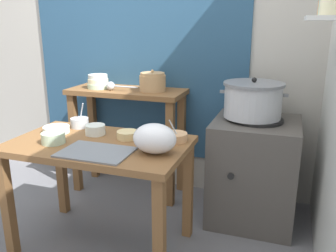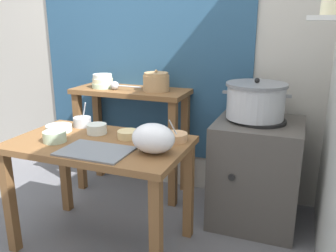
{
  "view_description": "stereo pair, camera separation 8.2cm",
  "coord_description": "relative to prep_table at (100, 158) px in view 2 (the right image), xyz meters",
  "views": [
    {
      "loc": [
        1.09,
        -1.78,
        1.43
      ],
      "look_at": [
        0.42,
        0.18,
        0.82
      ],
      "focal_mm": 37.91,
      "sensor_mm": 36.0,
      "label": 1
    },
    {
      "loc": [
        1.17,
        -1.75,
        1.43
      ],
      "look_at": [
        0.42,
        0.18,
        0.82
      ],
      "focal_mm": 37.91,
      "sensor_mm": 36.0,
      "label": 2
    }
  ],
  "objects": [
    {
      "name": "ground_plane",
      "position": [
        -0.02,
        -0.03,
        -0.61
      ],
      "size": [
        9.0,
        9.0,
        0.0
      ],
      "primitive_type": "plane",
      "color": "slate"
    },
    {
      "name": "serving_tray",
      "position": [
        0.08,
        -0.17,
        0.12
      ],
      "size": [
        0.4,
        0.28,
        0.01
      ],
      "primitive_type": "cube",
      "color": "slate",
      "rests_on": "prep_table"
    },
    {
      "name": "bowl_stack_enamel",
      "position": [
        -0.42,
        0.76,
        0.35
      ],
      "size": [
        0.18,
        0.18,
        0.12
      ],
      "color": "#B7D1AD",
      "rests_on": "back_shelf_table"
    },
    {
      "name": "back_shelf_table",
      "position": [
        -0.18,
        0.8,
        0.07
      ],
      "size": [
        0.96,
        0.4,
        0.9
      ],
      "color": "brown",
      "rests_on": "ground"
    },
    {
      "name": "wall_back",
      "position": [
        0.06,
        1.06,
        0.69
      ],
      "size": [
        4.4,
        0.12,
        2.6
      ],
      "color": "#B2ADA3",
      "rests_on": "ground"
    },
    {
      "name": "clay_pot",
      "position": [
        0.05,
        0.8,
        0.36
      ],
      "size": [
        0.21,
        0.21,
        0.17
      ],
      "color": "tan",
      "rests_on": "back_shelf_table"
    },
    {
      "name": "prep_bowl_0",
      "position": [
        -0.28,
        0.24,
        0.15
      ],
      "size": [
        0.12,
        0.12,
        0.18
      ],
      "color": "#B7BABF",
      "rests_on": "prep_table"
    },
    {
      "name": "prep_bowl_2",
      "position": [
        -0.1,
        0.13,
        0.15
      ],
      "size": [
        0.13,
        0.13,
        0.07
      ],
      "color": "silver",
      "rests_on": "prep_table"
    },
    {
      "name": "prep_bowl_4",
      "position": [
        0.44,
        0.18,
        0.14
      ],
      "size": [
        0.16,
        0.16,
        0.14
      ],
      "color": "tan",
      "rests_on": "prep_table"
    },
    {
      "name": "prep_bowl_1",
      "position": [
        -0.25,
        -0.1,
        0.15
      ],
      "size": [
        0.14,
        0.14,
        0.07
      ],
      "color": "#B7D1AD",
      "rests_on": "prep_table"
    },
    {
      "name": "plastic_bag",
      "position": [
        0.4,
        -0.06,
        0.2
      ],
      "size": [
        0.25,
        0.2,
        0.17
      ],
      "primitive_type": "ellipsoid",
      "color": "white",
      "rests_on": "prep_table"
    },
    {
      "name": "prep_bowl_3",
      "position": [
        0.14,
        0.12,
        0.14
      ],
      "size": [
        0.14,
        0.14,
        0.05
      ],
      "color": "#E5C684",
      "rests_on": "prep_table"
    },
    {
      "name": "stove_block",
      "position": [
        0.89,
        0.67,
        -0.23
      ],
      "size": [
        0.6,
        0.61,
        0.78
      ],
      "color": "#4C4742",
      "rests_on": "ground"
    },
    {
      "name": "steamer_pot",
      "position": [
        0.85,
        0.69,
        0.3
      ],
      "size": [
        0.47,
        0.42,
        0.28
      ],
      "color": "#B7BABF",
      "rests_on": "stove_block"
    },
    {
      "name": "prep_table",
      "position": [
        0.0,
        0.0,
        0.0
      ],
      "size": [
        1.1,
        0.66,
        0.72
      ],
      "color": "brown",
      "rests_on": "ground"
    },
    {
      "name": "prep_bowl_5",
      "position": [
        -0.36,
        0.09,
        0.13
      ],
      "size": [
        0.17,
        0.17,
        0.04
      ],
      "color": "silver",
      "rests_on": "prep_table"
    },
    {
      "name": "ladle",
      "position": [
        -0.27,
        0.72,
        0.33
      ],
      "size": [
        0.27,
        0.07,
        0.07
      ],
      "color": "#B7BABF",
      "rests_on": "back_shelf_table"
    }
  ]
}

